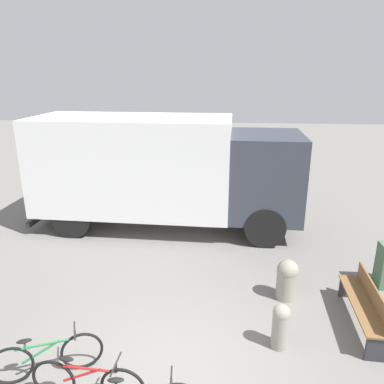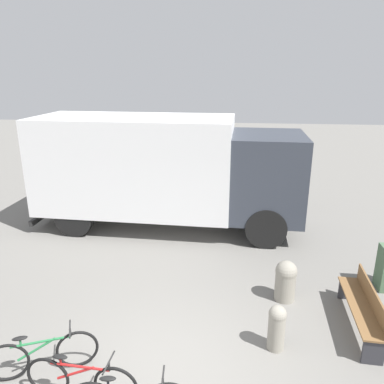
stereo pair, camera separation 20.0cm
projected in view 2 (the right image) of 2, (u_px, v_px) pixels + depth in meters
ground_plane at (163, 377)px, 5.76m from camera, size 60.00×60.00×0.00m
delivery_truck at (164, 167)px, 10.88m from camera, size 7.76×2.67×3.27m
park_bench at (365, 306)px, 6.73m from camera, size 0.51×1.96×0.81m
bicycle_near at (42, 354)px, 5.74m from camera, size 1.56×0.72×0.73m
bicycle_middle at (81, 380)px, 5.26m from camera, size 1.67×0.44×0.73m
bollard_near_bench at (277, 326)px, 6.23m from camera, size 0.30×0.30×0.82m
bollard_far_bench at (286, 279)px, 7.60m from camera, size 0.44×0.44×0.86m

